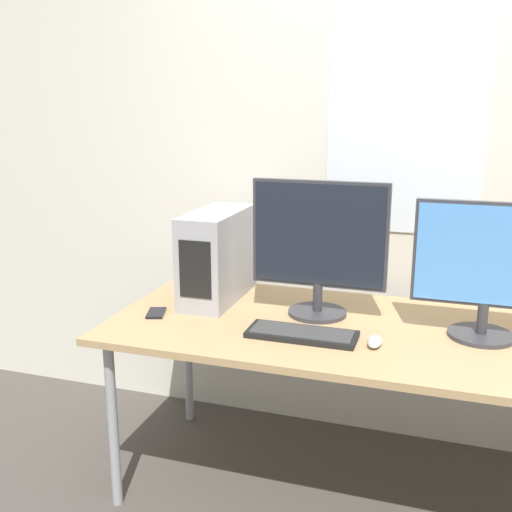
% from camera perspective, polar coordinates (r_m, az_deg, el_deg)
% --- Properties ---
extents(wall_back, '(8.00, 0.07, 2.70)m').
position_cam_1_polar(wall_back, '(2.73, 18.95, 9.26)').
color(wall_back, beige).
rests_on(wall_back, ground_plane).
extents(desk, '(2.58, 0.86, 0.73)m').
position_cam_1_polar(desk, '(2.33, 17.75, -8.30)').
color(desk, tan).
rests_on(desk, ground_plane).
extents(pc_tower, '(0.19, 0.48, 0.39)m').
position_cam_1_polar(pc_tower, '(2.58, -3.70, 0.04)').
color(pc_tower, '#9E9EA3').
rests_on(pc_tower, desk).
extents(monitor_main, '(0.54, 0.24, 0.54)m').
position_cam_1_polar(monitor_main, '(2.37, 6.02, 1.12)').
color(monitor_main, '#333338').
rests_on(monitor_main, desk).
extents(monitor_right_near, '(0.52, 0.24, 0.50)m').
position_cam_1_polar(monitor_right_near, '(2.28, 21.18, -0.94)').
color(monitor_right_near, '#333338').
rests_on(monitor_right_near, desk).
extents(keyboard, '(0.40, 0.16, 0.02)m').
position_cam_1_polar(keyboard, '(2.21, 4.40, -7.41)').
color(keyboard, black).
rests_on(keyboard, desk).
extents(mouse, '(0.05, 0.11, 0.03)m').
position_cam_1_polar(mouse, '(2.17, 11.25, -8.00)').
color(mouse, '#B2B2B7').
rests_on(mouse, desk).
extents(cell_phone, '(0.10, 0.14, 0.01)m').
position_cam_1_polar(cell_phone, '(2.47, -9.49, -5.37)').
color(cell_phone, black).
rests_on(cell_phone, desk).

